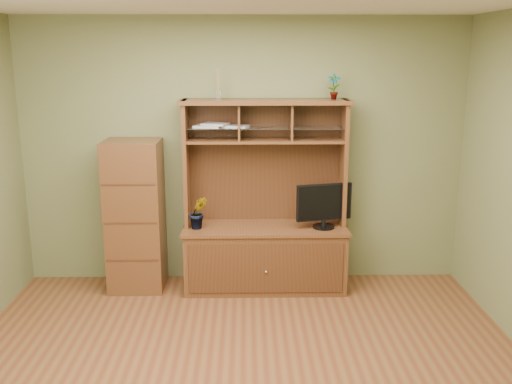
{
  "coord_description": "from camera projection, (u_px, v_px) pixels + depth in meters",
  "views": [
    {
      "loc": [
        0.03,
        -3.75,
        2.35
      ],
      "look_at": [
        0.12,
        1.2,
        1.13
      ],
      "focal_mm": 40.0,
      "sensor_mm": 36.0,
      "label": 1
    }
  ],
  "objects": [
    {
      "name": "magazines",
      "position": [
        219.0,
        126.0,
        5.55
      ],
      "size": [
        0.56,
        0.25,
        0.04
      ],
      "color": "#B1B1B6",
      "rests_on": "media_hutch"
    },
    {
      "name": "side_cabinet",
      "position": [
        135.0,
        216.0,
        5.69
      ],
      "size": [
        0.54,
        0.49,
        1.51
      ],
      "color": "#472514",
      "rests_on": "room"
    },
    {
      "name": "top_plant",
      "position": [
        334.0,
        87.0,
        5.49
      ],
      "size": [
        0.14,
        0.1,
        0.25
      ],
      "primitive_type": "imported",
      "rotation": [
        0.0,
        0.0,
        -0.12
      ],
      "color": "#356222",
      "rests_on": "media_hutch"
    },
    {
      "name": "reed_diffuser",
      "position": [
        218.0,
        88.0,
        5.47
      ],
      "size": [
        0.06,
        0.06,
        0.29
      ],
      "color": "silver",
      "rests_on": "media_hutch"
    },
    {
      "name": "orchid_plant",
      "position": [
        198.0,
        212.0,
        5.6
      ],
      "size": [
        0.2,
        0.17,
        0.33
      ],
      "primitive_type": "imported",
      "rotation": [
        0.0,
        0.0,
        0.16
      ],
      "color": "#22571D",
      "rests_on": "media_hutch"
    },
    {
      "name": "room",
      "position": [
        242.0,
        203.0,
        3.88
      ],
      "size": [
        4.54,
        4.04,
        2.74
      ],
      "color": "#5E301A",
      "rests_on": "ground"
    },
    {
      "name": "media_hutch",
      "position": [
        265.0,
        238.0,
        5.76
      ],
      "size": [
        1.66,
        0.61,
        1.9
      ],
      "color": "#472514",
      "rests_on": "room"
    },
    {
      "name": "monitor",
      "position": [
        324.0,
        205.0,
        5.6
      ],
      "size": [
        0.55,
        0.22,
        0.44
      ],
      "rotation": [
        0.0,
        0.0,
        0.24
      ],
      "color": "black",
      "rests_on": "media_hutch"
    }
  ]
}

